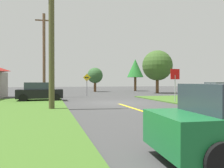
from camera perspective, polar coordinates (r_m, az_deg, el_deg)
ground_plane at (r=17.75m, az=0.86°, el=-4.84°), size 120.00×120.00×0.00m
lane_stripe_center at (r=10.40m, az=13.77°, el=-8.64°), size 0.20×14.00×0.01m
stop_sign at (r=18.58m, az=15.92°, el=1.36°), size 0.84×0.08×2.71m
car_on_crossroad at (r=28.26m, az=25.25°, el=-1.25°), size 2.70×4.78×1.62m
parked_car_near_building at (r=20.30m, az=-18.21°, el=-1.92°), size 3.86×2.19×1.62m
utility_pole_near at (r=13.87m, az=-15.31°, el=11.82°), size 1.80×0.34×8.57m
utility_pole_mid at (r=24.99m, az=-17.09°, el=7.26°), size 1.80×0.30×8.97m
direction_sign at (r=26.24m, az=-6.50°, el=0.48°), size 0.91×0.08×2.64m
oak_tree_left at (r=33.57m, az=11.58°, el=4.67°), size 4.46×4.46×6.34m
pine_tree_center at (r=37.76m, az=-4.40°, el=2.16°), size 2.64×2.64×4.09m
oak_tree_right at (r=41.06m, az=6.01°, el=4.01°), size 3.01×3.01×5.86m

